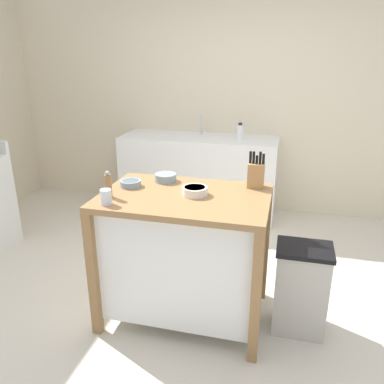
# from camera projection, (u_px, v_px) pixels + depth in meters

# --- Properties ---
(ground_plane) EXTENTS (6.58, 6.58, 0.00)m
(ground_plane) POSITION_uv_depth(u_px,v_px,m) (193.00, 303.00, 2.97)
(ground_plane) COLOR beige
(ground_plane) RESTS_ON ground
(wall_back) EXTENTS (5.58, 0.10, 2.60)m
(wall_back) POSITION_uv_depth(u_px,v_px,m) (238.00, 99.00, 4.47)
(wall_back) COLOR beige
(wall_back) RESTS_ON ground
(kitchen_island) EXTENTS (1.11, 0.75, 0.93)m
(kitchen_island) POSITION_uv_depth(u_px,v_px,m) (185.00, 250.00, 2.69)
(kitchen_island) COLOR olive
(kitchen_island) RESTS_ON ground
(knife_block) EXTENTS (0.11, 0.09, 0.25)m
(knife_block) POSITION_uv_depth(u_px,v_px,m) (256.00, 174.00, 2.67)
(knife_block) COLOR #AD7F4C
(knife_block) RESTS_ON kitchen_island
(bowl_ceramic_small) EXTENTS (0.17, 0.17, 0.06)m
(bowl_ceramic_small) POSITION_uv_depth(u_px,v_px,m) (195.00, 191.00, 2.54)
(bowl_ceramic_small) COLOR silver
(bowl_ceramic_small) RESTS_ON kitchen_island
(bowl_stoneware_deep) EXTENTS (0.14, 0.14, 0.04)m
(bowl_stoneware_deep) POSITION_uv_depth(u_px,v_px,m) (131.00, 183.00, 2.70)
(bowl_stoneware_deep) COLOR gray
(bowl_stoneware_deep) RESTS_ON kitchen_island
(bowl_ceramic_wide) EXTENTS (0.16, 0.16, 0.06)m
(bowl_ceramic_wide) POSITION_uv_depth(u_px,v_px,m) (166.00, 177.00, 2.81)
(bowl_ceramic_wide) COLOR gray
(bowl_ceramic_wide) RESTS_ON kitchen_island
(drinking_cup) EXTENTS (0.07, 0.07, 0.10)m
(drinking_cup) POSITION_uv_depth(u_px,v_px,m) (106.00, 197.00, 2.37)
(drinking_cup) COLOR silver
(drinking_cup) RESTS_ON kitchen_island
(pepper_grinder) EXTENTS (0.04, 0.04, 0.18)m
(pepper_grinder) POSITION_uv_depth(u_px,v_px,m) (108.00, 185.00, 2.48)
(pepper_grinder) COLOR olive
(pepper_grinder) RESTS_ON kitchen_island
(trash_bin) EXTENTS (0.36, 0.28, 0.63)m
(trash_bin) POSITION_uv_depth(u_px,v_px,m) (301.00, 289.00, 2.60)
(trash_bin) COLOR #B7B2A8
(trash_bin) RESTS_ON ground
(sink_counter) EXTENTS (1.77, 0.60, 0.91)m
(sink_counter) POSITION_uv_depth(u_px,v_px,m) (199.00, 175.00, 4.52)
(sink_counter) COLOR silver
(sink_counter) RESTS_ON ground
(sink_faucet) EXTENTS (0.02, 0.02, 0.22)m
(sink_faucet) POSITION_uv_depth(u_px,v_px,m) (202.00, 125.00, 4.46)
(sink_faucet) COLOR #B7BCC1
(sink_faucet) RESTS_ON sink_counter
(bottle_hand_soap) EXTENTS (0.07, 0.07, 0.18)m
(bottle_hand_soap) POSITION_uv_depth(u_px,v_px,m) (240.00, 132.00, 4.20)
(bottle_hand_soap) COLOR white
(bottle_hand_soap) RESTS_ON sink_counter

